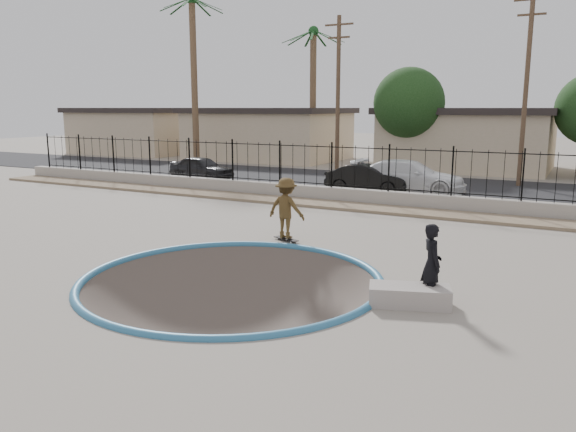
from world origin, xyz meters
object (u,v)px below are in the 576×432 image
at_px(skater, 286,211).
at_px(car_a, 202,168).
at_px(car_c, 409,177).
at_px(skateboard, 286,239).
at_px(concrete_ledge, 409,296).
at_px(videographer, 432,264).
at_px(car_b, 368,178).

distance_m(skater, car_a, 15.06).
height_order(skater, car_c, skater).
relative_size(skateboard, concrete_ledge, 0.57).
distance_m(skateboard, car_c, 11.05).
xyz_separation_m(skater, videographer, (5.15, -3.32, -0.08)).
distance_m(skater, videographer, 6.13).
relative_size(car_b, car_c, 0.75).
relative_size(skateboard, videographer, 0.56).
height_order(car_b, car_c, car_c).
height_order(skater, videographer, skater).
bearing_deg(videographer, skateboard, 24.41).
bearing_deg(car_b, videographer, -160.27).
relative_size(skater, skateboard, 1.96).
height_order(concrete_ledge, car_c, car_c).
relative_size(skater, car_c, 0.35).
distance_m(skater, concrete_ledge, 6.12).
bearing_deg(skater, skateboard, 117.90).
relative_size(concrete_ledge, car_b, 0.41).
bearing_deg(concrete_ledge, car_b, 113.42).
relative_size(skateboard, car_c, 0.18).
bearing_deg(skater, videographer, 148.47).
bearing_deg(car_c, car_b, 107.11).
bearing_deg(videographer, car_a, 16.71).
bearing_deg(concrete_ledge, car_c, 106.36).
distance_m(skater, car_b, 10.48).
xyz_separation_m(videographer, concrete_ledge, (-0.33, -0.38, -0.62)).
distance_m(car_a, car_b, 9.60).
xyz_separation_m(skateboard, car_c, (0.50, 11.02, 0.72)).
distance_m(concrete_ledge, car_a, 21.12).
bearing_deg(videographer, skater, 24.41).
height_order(skateboard, car_a, car_a).
distance_m(concrete_ledge, car_b, 15.38).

